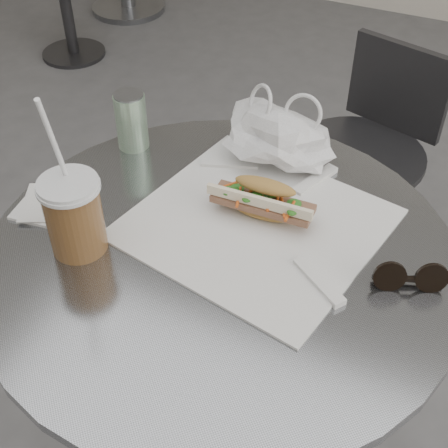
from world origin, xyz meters
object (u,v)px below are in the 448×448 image
at_px(cafe_table, 221,353).
at_px(drink_can, 131,121).
at_px(banh_mi, 264,200).
at_px(chair_far, 359,183).
at_px(sunglasses, 410,278).
at_px(iced_coffee, 74,214).

xyz_separation_m(cafe_table, drink_can, (-0.28, 0.19, 0.33)).
bearing_deg(banh_mi, chair_far, 85.73).
relative_size(cafe_table, sunglasses, 6.95).
bearing_deg(iced_coffee, banh_mi, 38.41).
height_order(cafe_table, drink_can, drink_can).
bearing_deg(sunglasses, iced_coffee, 173.01).
bearing_deg(chair_far, cafe_table, 101.60).
bearing_deg(banh_mi, iced_coffee, -143.37).
distance_m(iced_coffee, drink_can, 0.29).
relative_size(cafe_table, drink_can, 6.72).
bearing_deg(iced_coffee, chair_far, 73.40).
relative_size(chair_far, drink_can, 6.13).
xyz_separation_m(cafe_table, chair_far, (0.06, 0.82, -0.15)).
relative_size(banh_mi, iced_coffee, 0.76).
xyz_separation_m(iced_coffee, sunglasses, (0.50, 0.13, -0.05)).
xyz_separation_m(banh_mi, drink_can, (-0.31, 0.09, 0.02)).
bearing_deg(drink_can, sunglasses, -14.60).
height_order(chair_far, banh_mi, banh_mi).
height_order(cafe_table, iced_coffee, iced_coffee).
xyz_separation_m(chair_far, banh_mi, (-0.03, -0.71, 0.47)).
xyz_separation_m(cafe_table, banh_mi, (0.03, 0.10, 0.31)).
xyz_separation_m(cafe_table, iced_coffee, (-0.21, -0.09, 0.34)).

